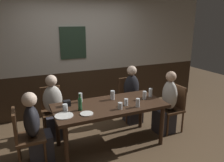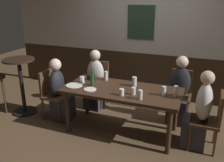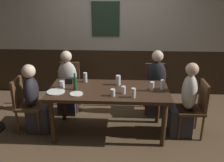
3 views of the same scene
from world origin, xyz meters
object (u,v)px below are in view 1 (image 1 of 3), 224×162
at_px(beer_glass_half, 144,96).
at_px(highball_clear, 81,98).
at_px(pint_glass_amber, 113,96).
at_px(chair_head_west, 24,135).
at_px(tumbler_water, 120,106).
at_px(pint_glass_stout, 65,108).
at_px(plate_white_small, 87,114).
at_px(chair_head_east, 174,106).
at_px(tumbler_short, 138,103).
at_px(person_head_east, 167,107).
at_px(person_head_west, 37,134).
at_px(person_left_far, 54,112).
at_px(pint_glass_pale, 126,103).
at_px(condiment_caddy, 67,103).
at_px(dining_table, 110,109).
at_px(plate_white_large, 64,116).
at_px(chair_left_far, 52,108).
at_px(chair_right_far, 128,96).
at_px(beer_glass_tall, 150,93).
at_px(person_right_far, 132,98).
at_px(beer_bottle_green, 80,104).

xyz_separation_m(beer_glass_half, highball_clear, (-1.05, 0.32, 0.01)).
height_order(pint_glass_amber, highball_clear, same).
distance_m(chair_head_west, tumbler_water, 1.44).
bearing_deg(pint_glass_stout, plate_white_small, -42.22).
bearing_deg(chair_head_east, tumbler_short, -164.18).
relative_size(highball_clear, tumbler_water, 1.53).
bearing_deg(highball_clear, person_head_east, -10.92).
bearing_deg(person_head_west, person_left_far, 61.72).
relative_size(chair_head_west, pint_glass_pale, 7.97).
bearing_deg(chair_head_east, person_left_far, 162.43).
relative_size(beer_glass_half, condiment_caddy, 1.29).
bearing_deg(person_left_far, pint_glass_stout, -82.93).
relative_size(dining_table, plate_white_large, 6.84).
relative_size(chair_left_far, beer_glass_half, 6.20).
xyz_separation_m(highball_clear, plate_white_large, (-0.37, -0.44, -0.06)).
bearing_deg(plate_white_large, beer_glass_half, 4.87).
bearing_deg(pint_glass_pale, tumbler_short, -43.20).
distance_m(chair_right_far, tumbler_short, 1.23).
distance_m(tumbler_short, beer_glass_half, 0.38).
bearing_deg(tumbler_short, person_head_east, 18.81).
bearing_deg(beer_glass_tall, pint_glass_pale, -162.57).
height_order(pint_glass_amber, beer_glass_half, pint_glass_amber).
distance_m(tumbler_water, plate_white_small, 0.53).
relative_size(person_left_far, pint_glass_amber, 7.39).
xyz_separation_m(chair_head_west, pint_glass_amber, (1.46, 0.19, 0.31)).
height_order(person_left_far, person_right_far, person_right_far).
bearing_deg(beer_bottle_green, beer_glass_tall, 3.16).
bearing_deg(condiment_caddy, person_head_east, -6.95).
bearing_deg(tumbler_water, plate_white_small, 176.94).
bearing_deg(beer_glass_tall, chair_head_east, -4.72).
relative_size(pint_glass_amber, tumbler_water, 1.53).
height_order(person_head_west, person_head_east, person_head_east).
distance_m(tumbler_short, tumbler_water, 0.29).
relative_size(dining_table, person_right_far, 1.54).
bearing_deg(chair_head_west, beer_bottle_green, -2.10).
height_order(person_head_west, person_left_far, person_left_far).
bearing_deg(chair_head_west, pint_glass_pale, -5.23).
relative_size(chair_right_far, pint_glass_amber, 5.66).
height_order(person_head_west, condiment_caddy, person_head_west).
bearing_deg(condiment_caddy, dining_table, -18.77).
bearing_deg(person_left_far, plate_white_small, -68.78).
relative_size(person_head_west, person_head_east, 0.95).
height_order(person_head_west, beer_glass_tall, person_head_west).
height_order(person_head_west, pint_glass_pale, person_head_west).
distance_m(person_head_east, beer_glass_tall, 0.47).
distance_m(pint_glass_amber, condiment_caddy, 0.79).
distance_m(chair_right_far, tumbler_water, 1.32).
height_order(beer_glass_tall, plate_white_small, beer_glass_tall).
bearing_deg(person_head_east, person_left_far, 161.08).
xyz_separation_m(pint_glass_amber, tumbler_water, (-0.06, -0.43, -0.02)).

